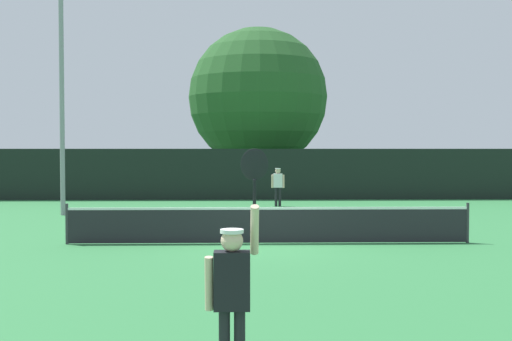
{
  "coord_description": "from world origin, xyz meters",
  "views": [
    {
      "loc": [
        -0.74,
        -16.68,
        2.53
      ],
      "look_at": [
        -0.25,
        3.64,
        1.81
      ],
      "focal_mm": 44.49,
      "sensor_mm": 36.0,
      "label": 1
    }
  ],
  "objects_px": {
    "tennis_ball": "(239,227)",
    "parked_car_near": "(197,179)",
    "large_tree": "(258,97)",
    "player_receiving": "(278,183)",
    "player_serving": "(233,283)",
    "parked_car_mid": "(287,176)",
    "light_pole": "(62,77)"
  },
  "relations": [
    {
      "from": "player_receiving",
      "to": "parked_car_near",
      "type": "bearing_deg",
      "value": -65.31
    },
    {
      "from": "large_tree",
      "to": "parked_car_mid",
      "type": "distance_m",
      "value": 6.1
    },
    {
      "from": "parked_car_near",
      "to": "large_tree",
      "type": "bearing_deg",
      "value": 4.11
    },
    {
      "from": "player_serving",
      "to": "tennis_ball",
      "type": "relative_size",
      "value": 37.21
    },
    {
      "from": "large_tree",
      "to": "parked_car_near",
      "type": "height_order",
      "value": "large_tree"
    },
    {
      "from": "parked_car_mid",
      "to": "light_pole",
      "type": "bearing_deg",
      "value": -119.91
    },
    {
      "from": "tennis_ball",
      "to": "parked_car_mid",
      "type": "xyz_separation_m",
      "value": [
        2.98,
        19.72,
        0.74
      ]
    },
    {
      "from": "player_serving",
      "to": "light_pole",
      "type": "relative_size",
      "value": 0.27
    },
    {
      "from": "large_tree",
      "to": "parked_car_mid",
      "type": "bearing_deg",
      "value": 60.64
    },
    {
      "from": "player_serving",
      "to": "parked_car_mid",
      "type": "xyz_separation_m",
      "value": [
        3.02,
        33.09,
        -0.34
      ]
    },
    {
      "from": "light_pole",
      "to": "parked_car_near",
      "type": "bearing_deg",
      "value": 71.3
    },
    {
      "from": "light_pole",
      "to": "player_receiving",
      "type": "bearing_deg",
      "value": 21.88
    },
    {
      "from": "player_serving",
      "to": "tennis_ball",
      "type": "bearing_deg",
      "value": 89.83
    },
    {
      "from": "parked_car_near",
      "to": "parked_car_mid",
      "type": "height_order",
      "value": "same"
    },
    {
      "from": "player_receiving",
      "to": "tennis_ball",
      "type": "xyz_separation_m",
      "value": [
        -1.65,
        -7.3,
        -0.98
      ]
    },
    {
      "from": "player_receiving",
      "to": "light_pole",
      "type": "relative_size",
      "value": 0.18
    },
    {
      "from": "tennis_ball",
      "to": "parked_car_near",
      "type": "height_order",
      "value": "parked_car_near"
    },
    {
      "from": "player_receiving",
      "to": "large_tree",
      "type": "relative_size",
      "value": 0.18
    },
    {
      "from": "tennis_ball",
      "to": "light_pole",
      "type": "bearing_deg",
      "value": 149.23
    },
    {
      "from": "player_receiving",
      "to": "light_pole",
      "type": "bearing_deg",
      "value": 21.88
    },
    {
      "from": "player_serving",
      "to": "parked_car_near",
      "type": "height_order",
      "value": "player_serving"
    },
    {
      "from": "large_tree",
      "to": "player_serving",
      "type": "bearing_deg",
      "value": -92.08
    },
    {
      "from": "large_tree",
      "to": "parked_car_mid",
      "type": "height_order",
      "value": "large_tree"
    },
    {
      "from": "player_receiving",
      "to": "tennis_ball",
      "type": "relative_size",
      "value": 24.3
    },
    {
      "from": "player_serving",
      "to": "parked_car_near",
      "type": "distance_m",
      "value": 29.77
    },
    {
      "from": "large_tree",
      "to": "parked_car_near",
      "type": "bearing_deg",
      "value": 179.6
    },
    {
      "from": "player_serving",
      "to": "parked_car_near",
      "type": "relative_size",
      "value": 0.58
    },
    {
      "from": "light_pole",
      "to": "large_tree",
      "type": "distance_m",
      "value": 14.51
    },
    {
      "from": "parked_car_near",
      "to": "parked_car_mid",
      "type": "xyz_separation_m",
      "value": [
        5.46,
        3.43,
        0.0
      ]
    },
    {
      "from": "tennis_ball",
      "to": "light_pole",
      "type": "relative_size",
      "value": 0.01
    },
    {
      "from": "parked_car_mid",
      "to": "player_receiving",
      "type": "bearing_deg",
      "value": -94.58
    },
    {
      "from": "light_pole",
      "to": "large_tree",
      "type": "relative_size",
      "value": 0.98
    }
  ]
}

